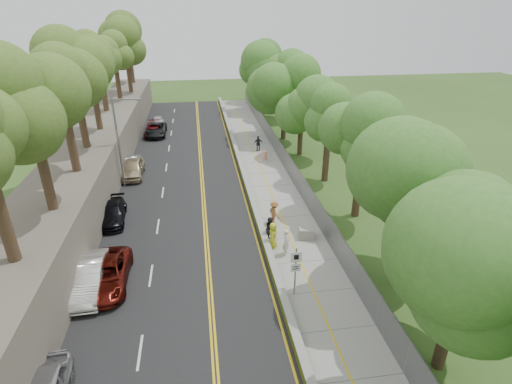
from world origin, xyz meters
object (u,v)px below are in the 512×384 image
Objects in this scene: construction_barrel at (264,155)px; car_1 at (88,278)px; car_2 at (107,274)px; streetlight at (120,137)px; painter_0 at (273,235)px; person_far at (258,144)px; concrete_block at (307,233)px; signpost at (296,267)px.

car_1 is at bearing -124.82° from construction_barrel.
car_2 is (0.97, 0.29, -0.09)m from car_1.
streetlight is 16.84m from painter_0.
person_far is (-0.20, 2.79, 0.40)m from construction_barrel.
person_far is (13.26, 7.50, -3.71)m from streetlight.
painter_0 is at bearing 80.44° from person_far.
concrete_block is 0.21× the size of car_2.
car_2 is 3.00× the size of person_far.
person_far is (13.38, 22.31, 0.06)m from car_1.
streetlight reaches higher than construction_barrel.
painter_0 is 1.05× the size of person_far.
signpost is 21.85m from construction_barrel.
painter_0 is (11.21, -12.02, -3.66)m from streetlight.
painter_0 is at bearing 93.44° from signpost.
signpost reaches higher than painter_0.
streetlight is at bearing 87.23° from car_1.
person_far is at bearing 91.68° from concrete_block.
signpost is 11.88m from car_1.
person_far reaches higher than concrete_block.
signpost is 5.10m from painter_0.
construction_barrel is 0.52× the size of painter_0.
streetlight is at bearing -160.74° from construction_barrel.
signpost is at bearing -55.92° from streetlight.
construction_barrel is at bearing 56.22° from car_2.
signpost reaches higher than car_2.
signpost is at bearing -155.50° from painter_0.
person_far is at bearing 56.73° from car_1.
signpost is 0.62× the size of car_1.
streetlight is 18.25m from concrete_block.
streetlight is at bearing 25.92° from person_far.
construction_barrel is 0.55× the size of person_far.
concrete_block is 2.79m from painter_0.
car_2 reaches higher than concrete_block.
car_1 is at bearing 124.90° from painter_0.
construction_barrel is 15.88m from concrete_block.
construction_barrel is at bearing 52.85° from car_1.
car_2 is at bearing -123.24° from construction_barrel.
car_2 is 10.65m from painter_0.
streetlight is at bearing 64.06° from painter_0.
concrete_block is 13.38m from car_2.
painter_0 is at bearing -97.66° from construction_barrel.
streetlight reaches higher than person_far.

